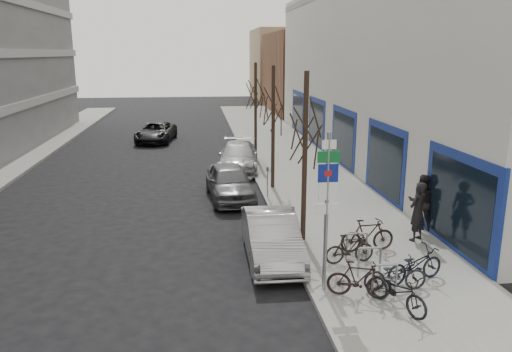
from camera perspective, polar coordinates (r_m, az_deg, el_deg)
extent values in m
plane|color=black|center=(12.93, -2.95, -13.87)|extent=(120.00, 120.00, 0.00)
cube|color=slate|center=(22.83, 6.63, -1.28)|extent=(5.00, 70.00, 0.15)
cube|color=#B7B7B2|center=(32.66, 26.53, 10.69)|extent=(20.00, 32.00, 10.00)
cube|color=brown|center=(53.25, 8.28, 11.59)|extent=(12.00, 14.00, 8.00)
cube|color=#937A5B|center=(67.94, 5.39, 12.56)|extent=(13.00, 12.00, 9.00)
cylinder|color=gray|center=(12.47, 8.04, -4.56)|extent=(0.10, 0.10, 4.20)
cube|color=white|center=(11.99, 8.36, 3.58)|extent=(0.35, 0.03, 0.22)
cube|color=#0C5926|center=(12.05, 8.31, 2.17)|extent=(0.55, 0.03, 0.28)
cube|color=navy|center=(12.14, 8.25, 0.32)|extent=(0.50, 0.03, 0.45)
cube|color=maroon|center=(12.13, 8.26, 0.31)|extent=(0.18, 0.02, 0.14)
cube|color=white|center=(12.25, 8.17, -1.72)|extent=(0.45, 0.03, 0.45)
cube|color=white|center=(12.38, 8.10, -3.73)|extent=(0.55, 0.03, 0.28)
cylinder|color=gray|center=(12.92, 13.19, -11.54)|extent=(0.06, 0.06, 0.80)
cylinder|color=gray|center=(13.13, 15.71, -11.28)|extent=(0.06, 0.06, 0.80)
cylinder|color=gray|center=(12.86, 14.57, -9.80)|extent=(0.60, 0.06, 0.06)
cylinder|color=gray|center=(13.86, 11.65, -9.64)|extent=(0.06, 0.06, 0.80)
cylinder|color=gray|center=(14.05, 14.00, -9.44)|extent=(0.06, 0.06, 0.80)
cylinder|color=gray|center=(13.80, 12.92, -8.02)|extent=(0.60, 0.06, 0.06)
cylinder|color=gray|center=(14.82, 10.31, -7.99)|extent=(0.06, 0.06, 0.80)
cylinder|color=gray|center=(15.00, 12.52, -7.82)|extent=(0.06, 0.06, 0.80)
cylinder|color=gray|center=(14.77, 11.50, -6.46)|extent=(0.60, 0.06, 0.06)
cylinder|color=black|center=(15.63, 5.58, 1.76)|extent=(0.16, 0.16, 5.50)
cylinder|color=black|center=(21.92, 1.96, 5.32)|extent=(0.16, 0.16, 5.50)
cylinder|color=black|center=(28.30, -0.05, 7.27)|extent=(0.16, 0.16, 5.50)
cylinder|color=gray|center=(15.63, 4.18, -6.03)|extent=(0.05, 0.05, 1.10)
cube|color=#3F3F44|center=(15.43, 4.22, -3.83)|extent=(0.10, 0.08, 0.18)
cylinder|color=gray|center=(20.81, 1.32, -0.91)|extent=(0.05, 0.05, 1.10)
cube|color=#3F3F44|center=(20.66, 1.33, 0.78)|extent=(0.10, 0.08, 0.18)
cylinder|color=gray|center=(26.12, -0.38, 2.16)|extent=(0.05, 0.05, 1.10)
cube|color=#3F3F44|center=(26.00, -0.38, 3.51)|extent=(0.10, 0.08, 0.18)
imported|color=black|center=(12.39, 15.89, -12.16)|extent=(1.24, 1.82, 1.07)
imported|color=black|center=(12.73, 11.69, -11.44)|extent=(1.65, 0.96, 0.96)
imported|color=black|center=(13.87, 17.70, -9.36)|extent=(1.87, 1.07, 1.09)
imported|color=black|center=(14.61, 10.66, -8.11)|extent=(1.52, 0.59, 0.90)
imported|color=black|center=(13.29, 15.64, -10.50)|extent=(1.64, 0.53, 0.99)
imported|color=black|center=(15.52, 12.61, -6.59)|extent=(1.77, 0.67, 1.05)
imported|color=#A2A1A6|center=(14.93, 1.79, -6.96)|extent=(1.52, 4.29, 1.41)
imported|color=#55555B|center=(20.98, -3.03, -0.68)|extent=(2.11, 4.50, 1.49)
imported|color=#949498|center=(26.11, -2.03, 2.19)|extent=(2.59, 5.17, 1.44)
imported|color=black|center=(35.39, -11.36, 4.95)|extent=(2.89, 5.13, 1.35)
imported|color=black|center=(16.71, 17.99, -3.88)|extent=(0.84, 0.78, 1.92)
imported|color=black|center=(17.83, 18.44, -2.78)|extent=(0.86, 0.78, 1.94)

